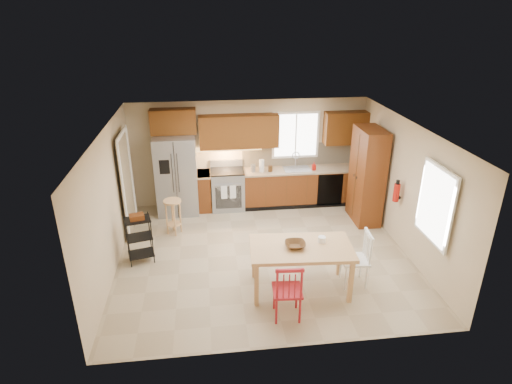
{
  "coord_description": "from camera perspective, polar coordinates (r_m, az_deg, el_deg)",
  "views": [
    {
      "loc": [
        -1.02,
        -7.08,
        4.43
      ],
      "look_at": [
        -0.1,
        0.4,
        1.15
      ],
      "focal_mm": 30.0,
      "sensor_mm": 36.0,
      "label": 1
    }
  ],
  "objects": [
    {
      "name": "refrigerator",
      "position": [
        9.88,
        -10.52,
        2.24
      ],
      "size": [
        0.92,
        0.75,
        1.82
      ],
      "primitive_type": "cube",
      "color": "gray",
      "rests_on": "floor"
    },
    {
      "name": "upper_left_block",
      "position": [
        9.79,
        -2.29,
        8.07
      ],
      "size": [
        1.8,
        0.35,
        0.75
      ],
      "primitive_type": "cube",
      "color": "#5E330F",
      "rests_on": "wall_back"
    },
    {
      "name": "fire_extinguisher",
      "position": [
        8.75,
        18.22,
        -0.08
      ],
      "size": [
        0.12,
        0.12,
        0.36
      ],
      "primitive_type": "cylinder",
      "color": "#AB140B",
      "rests_on": "wall_right"
    },
    {
      "name": "doorway",
      "position": [
        9.18,
        -16.87,
        0.87
      ],
      "size": [
        0.04,
        0.95,
        2.1
      ],
      "primitive_type": "cube",
      "color": "#8C7A59",
      "rests_on": "wall_left"
    },
    {
      "name": "soap_bottle",
      "position": [
        10.11,
        7.73,
        3.45
      ],
      "size": [
        0.09,
        0.09,
        0.19
      ],
      "primitive_type": "imported",
      "color": "#AB140B",
      "rests_on": "base_cabinet_run"
    },
    {
      "name": "upper_over_fridge",
      "position": [
        9.71,
        -10.99,
        9.22
      ],
      "size": [
        1.0,
        0.35,
        0.55
      ],
      "primitive_type": "cube",
      "color": "#5E330F",
      "rests_on": "wall_back"
    },
    {
      "name": "wall_front",
      "position": [
        5.67,
        4.63,
        -10.72
      ],
      "size": [
        5.5,
        0.02,
        2.5
      ],
      "primitive_type": "cube",
      "color": "#CCB793",
      "rests_on": "ground"
    },
    {
      "name": "upper_right_block",
      "position": [
        10.29,
        11.87,
        8.36
      ],
      "size": [
        1.0,
        0.35,
        0.75
      ],
      "primitive_type": "cube",
      "color": "#5E330F",
      "rests_on": "wall_back"
    },
    {
      "name": "wall_left",
      "position": [
        7.95,
        -18.98,
        -1.42
      ],
      "size": [
        0.02,
        5.0,
        2.5
      ],
      "primitive_type": "cube",
      "color": "#CCB793",
      "rests_on": "ground"
    },
    {
      "name": "chair_white",
      "position": [
        7.53,
        13.03,
        -8.68
      ],
      "size": [
        0.49,
        0.49,
        0.98
      ],
      "primitive_type": null,
      "rotation": [
        0.0,
        0.0,
        1.5
      ],
      "color": "white",
      "rests_on": "floor"
    },
    {
      "name": "paper_towel",
      "position": [
        9.91,
        0.75,
        3.53
      ],
      "size": [
        0.12,
        0.12,
        0.28
      ],
      "primitive_type": "cylinder",
      "color": "white",
      "rests_on": "base_cabinet_run"
    },
    {
      "name": "canister_wood",
      "position": [
        9.94,
        1.92,
        3.14
      ],
      "size": [
        0.1,
        0.1,
        0.14
      ],
      "primitive_type": "cylinder",
      "color": "#4B2D14",
      "rests_on": "base_cabinet_run"
    },
    {
      "name": "floor",
      "position": [
        8.41,
        1.0,
        -8.26
      ],
      "size": [
        5.5,
        5.5,
        0.0
      ],
      "primitive_type": "plane",
      "color": "tan",
      "rests_on": "ground"
    },
    {
      "name": "undercab_glow",
      "position": [
        9.86,
        -3.99,
        5.75
      ],
      "size": [
        1.6,
        0.3,
        0.01
      ],
      "primitive_type": "cube",
      "color": "#FFBF66",
      "rests_on": "wall_back"
    },
    {
      "name": "canister_steel",
      "position": [
        9.9,
        -0.4,
        3.21
      ],
      "size": [
        0.11,
        0.11,
        0.18
      ],
      "primitive_type": "cylinder",
      "color": "gray",
      "rests_on": "base_cabinet_run"
    },
    {
      "name": "range_stove",
      "position": [
        10.09,
        -3.8,
        0.3
      ],
      "size": [
        0.76,
        0.63,
        0.92
      ],
      "primitive_type": "cube",
      "color": "gray",
      "rests_on": "floor"
    },
    {
      "name": "utility_cart",
      "position": [
        8.26,
        -15.26,
        -6.11
      ],
      "size": [
        0.53,
        0.46,
        0.92
      ],
      "primitive_type": null,
      "rotation": [
        0.0,
        0.0,
        0.25
      ],
      "color": "black",
      "rests_on": "floor"
    },
    {
      "name": "wall_back",
      "position": [
        10.14,
        -0.91,
        5.26
      ],
      "size": [
        5.5,
        0.02,
        2.5
      ],
      "primitive_type": "cube",
      "color": "#CCB793",
      "rests_on": "ground"
    },
    {
      "name": "window_back",
      "position": [
        10.18,
        5.31,
        7.58
      ],
      "size": [
        1.12,
        0.04,
        1.12
      ],
      "primitive_type": "cube",
      "color": "white",
      "rests_on": "wall_back"
    },
    {
      "name": "dining_table",
      "position": [
        7.29,
        5.94,
        -10.11
      ],
      "size": [
        1.73,
        1.05,
        0.82
      ],
      "primitive_type": null,
      "rotation": [
        0.0,
        0.0,
        -0.07
      ],
      "color": "tan",
      "rests_on": "floor"
    },
    {
      "name": "bar_stool",
      "position": [
        9.12,
        -10.94,
        -3.27
      ],
      "size": [
        0.46,
        0.46,
        0.76
      ],
      "primitive_type": null,
      "rotation": [
        0.0,
        0.0,
        0.29
      ],
      "color": "tan",
      "rests_on": "floor"
    },
    {
      "name": "table_bowl",
      "position": [
        7.05,
        5.24,
        -7.35
      ],
      "size": [
        0.36,
        0.36,
        0.08
      ],
      "primitive_type": "imported",
      "rotation": [
        0.0,
        0.0,
        -0.07
      ],
      "color": "#4B2D14",
      "rests_on": "dining_table"
    },
    {
      "name": "pantry",
      "position": [
        9.58,
        14.58,
        2.09
      ],
      "size": [
        0.5,
        0.95,
        2.1
      ],
      "primitive_type": "cube",
      "color": "#662E12",
      "rests_on": "floor"
    },
    {
      "name": "chair_red",
      "position": [
        6.66,
        4.19,
        -12.82
      ],
      "size": [
        0.49,
        0.49,
        0.98
      ],
      "primitive_type": null,
      "rotation": [
        0.0,
        0.0,
        -0.07
      ],
      "color": "maroon",
      "rests_on": "floor"
    },
    {
      "name": "wall_right",
      "position": [
        8.62,
        19.47,
        0.48
      ],
      "size": [
        0.02,
        5.0,
        2.5
      ],
      "primitive_type": "cube",
      "color": "#CCB793",
      "rests_on": "ground"
    },
    {
      "name": "base_cabinet_narrow",
      "position": [
        10.1,
        -6.92,
        0.13
      ],
      "size": [
        0.3,
        0.6,
        0.9
      ],
      "primitive_type": "cube",
      "color": "#662E12",
      "rests_on": "floor"
    },
    {
      "name": "ceiling",
      "position": [
        7.41,
        1.13,
        8.42
      ],
      "size": [
        5.5,
        5.0,
        0.02
      ],
      "primitive_type": "cube",
      "color": "silver",
      "rests_on": "ground"
    },
    {
      "name": "dishwasher",
      "position": [
        10.24,
        9.83,
        0.29
      ],
      "size": [
        0.6,
        0.02,
        0.78
      ],
      "primitive_type": "cube",
      "color": "black",
      "rests_on": "floor"
    },
    {
      "name": "sink",
      "position": [
        10.16,
        5.47,
        2.86
      ],
      "size": [
        0.62,
        0.46,
        0.16
      ],
      "primitive_type": "cube",
      "color": "gray",
      "rests_on": "base_cabinet_run"
    },
    {
      "name": "table_jar",
      "position": [
        7.22,
        8.75,
        -6.42
      ],
      "size": [
        0.14,
        0.14,
        0.15
      ],
      "primitive_type": "cylinder",
      "rotation": [
        0.0,
        0.0,
        -0.07
      ],
      "color": "white",
      "rests_on": "dining_table"
    },
    {
      "name": "backsplash",
      "position": [
        10.36,
        6.24,
        5.08
      ],
      "size": [
        2.92,
        0.03,
        0.55
      ],
      "primitive_type": "cube",
      "color": "#C5B694",
      "rests_on": "wall_back"
    },
    {
      "name": "base_cabinet_run",
      "position": [
        10.35,
        6.41,
        0.77
      ],
      "size": [
        2.92,
        0.6,
        0.9
      ],
      "primitive_type": "cube",
      "color": "#662E12",
      "rests_on": "floor"
    },
    {
      "name": "window_right",
      "position": [
        7.59,
        22.82,
        -1.54
      ],
      "size": [
        0.04,
        1.02,
        1.32
      ],
      "primitive_type": "cube",
      "color": "white",
      "rests_on": "wall_right"
    }
  ]
}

